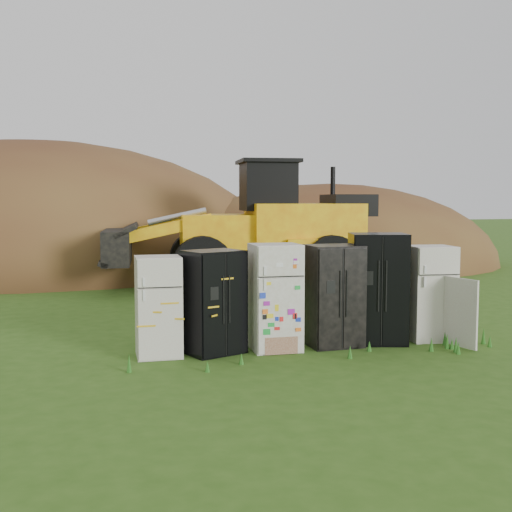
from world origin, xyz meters
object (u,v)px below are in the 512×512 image
at_px(fridge_black_side, 214,302).
at_px(fridge_open_door, 430,293).
at_px(fridge_black_right, 378,288).
at_px(wheel_loader, 236,225).
at_px(fridge_sticker, 275,297).
at_px(fridge_dark_mid, 334,296).
at_px(fridge_leftmost, 158,306).

distance_m(fridge_black_side, fridge_open_door, 3.91).
relative_size(fridge_black_right, wheel_loader, 0.26).
bearing_deg(fridge_black_side, fridge_sticker, -23.17).
xyz_separation_m(fridge_sticker, fridge_dark_mid, (1.05, 0.02, -0.02)).
bearing_deg(fridge_sticker, fridge_open_door, 2.15).
xyz_separation_m(fridge_black_side, wheel_loader, (2.07, 7.09, 0.95)).
bearing_deg(fridge_black_right, fridge_sticker, -162.36).
bearing_deg(wheel_loader, fridge_sticker, -92.28).
bearing_deg(fridge_black_right, fridge_leftmost, -164.27).
height_order(fridge_leftmost, fridge_dark_mid, fridge_dark_mid).
xyz_separation_m(fridge_black_side, fridge_dark_mid, (2.08, -0.02, 0.02)).
relative_size(fridge_dark_mid, wheel_loader, 0.23).
bearing_deg(fridge_black_right, fridge_open_door, 13.48).
height_order(fridge_leftmost, fridge_sticker, fridge_sticker).
distance_m(fridge_sticker, fridge_open_door, 2.88).
distance_m(fridge_dark_mid, wheel_loader, 7.17).
relative_size(fridge_leftmost, fridge_black_right, 0.84).
distance_m(fridge_leftmost, wheel_loader, 7.72).
bearing_deg(fridge_open_door, fridge_sticker, -173.24).
distance_m(fridge_leftmost, fridge_black_right, 3.80).
height_order(fridge_black_right, wheel_loader, wheel_loader).
relative_size(fridge_dark_mid, fridge_black_right, 0.90).
relative_size(fridge_black_side, wheel_loader, 0.23).
relative_size(fridge_leftmost, fridge_dark_mid, 0.93).
height_order(fridge_dark_mid, fridge_black_right, fridge_black_right).
bearing_deg(wheel_loader, fridge_open_door, -69.51).
bearing_deg(fridge_leftmost, fridge_black_right, 1.35).
distance_m(fridge_leftmost, fridge_black_side, 0.89).
bearing_deg(fridge_sticker, wheel_loader, 83.66).
xyz_separation_m(fridge_sticker, wheel_loader, (1.04, 7.13, 0.91)).
distance_m(fridge_black_right, wheel_loader, 7.17).
height_order(fridge_leftmost, fridge_black_right, fridge_black_right).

